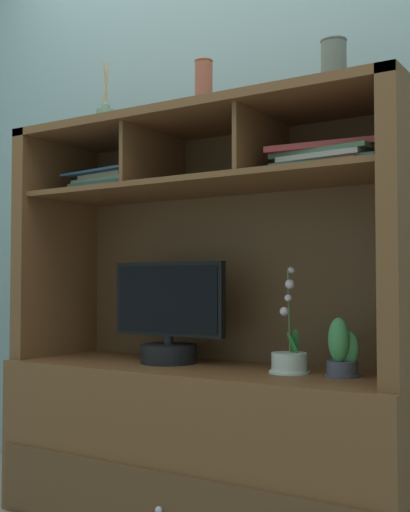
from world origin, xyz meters
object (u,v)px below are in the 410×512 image
Objects in this scene: diffuser_bottle at (106,120)px; ceramic_vase at (204,87)px; tv_monitor at (168,321)px; magazine_stack_left at (117,183)px; accent_vase at (334,66)px; potted_orchid at (289,358)px; media_console at (206,398)px; magazine_stack_centre at (333,160)px; potted_fern at (342,352)px.

ceramic_vase is at bearing -3.63° from diffuser_bottle.
magazine_stack_left is (-0.28, 0.03, 0.54)m from tv_monitor.
ceramic_vase is 1.11× the size of accent_vase.
tv_monitor is 2.65× the size of accent_vase.
potted_orchid is 0.95m from accent_vase.
magazine_stack_left is 1.93× the size of ceramic_vase.
accent_vase reaches higher than media_console.
magazine_stack_centre is 2.20× the size of accent_vase.
media_console is 3.82× the size of magazine_stack_centre.
tv_monitor is 0.85m from diffuser_bottle.
diffuser_bottle is 0.97m from accent_vase.
media_console is 4.32× the size of potted_orchid.
magazine_stack_centre is 1.98× the size of ceramic_vase.
magazine_stack_left is at bearing 176.09° from media_console.
diffuser_bottle is (-0.98, 0.00, 0.87)m from potted_fern.
media_console is 8.42× the size of accent_vase.
magazine_stack_left is 0.91m from magazine_stack_centre.
accent_vase is (0.93, -0.04, 0.29)m from magazine_stack_left.
diffuser_bottle is at bearing 179.94° from potted_fern.
potted_orchid is 1.75× the size of ceramic_vase.
media_console is 0.92m from magazine_stack_left.
accent_vase reaches higher than magazine_stack_left.
potted_fern is at bearing -1.03° from magazine_stack_left.
media_console reaches higher than potted_orchid.
potted_orchid is at bearing 1.36° from ceramic_vase.
potted_orchid is at bearing -2.90° from magazine_stack_left.
potted_orchid is 1.21m from diffuser_bottle.
potted_orchid is (0.49, -0.01, -0.10)m from tv_monitor.
potted_orchid is 0.91× the size of magazine_stack_left.
magazine_stack_left is at bearing 178.97° from potted_fern.
media_console is 8.06× the size of potted_fern.
accent_vase is at bearing 0.93° from ceramic_vase.
ceramic_vase reaches higher than magazine_stack_left.
diffuser_bottle reaches higher than accent_vase.
potted_orchid is 0.66m from magazine_stack_centre.
tv_monitor is at bearing 178.92° from potted_orchid.
potted_fern is 0.91m from accent_vase.
tv_monitor is 2.38× the size of ceramic_vase.
tv_monitor is 0.50m from potted_orchid.
media_console is 0.93m from magazine_stack_centre.
magazine_stack_left is 0.97m from accent_vase.
magazine_stack_centre reaches higher than potted_orchid.
accent_vase reaches higher than magazine_stack_centre.
media_console is 7.57× the size of ceramic_vase.
tv_monitor is at bearing 179.21° from accent_vase.
diffuser_bottle reaches higher than media_console.
tv_monitor is (-0.16, 0.00, 0.27)m from media_console.
tv_monitor is 0.83m from magazine_stack_centre.
accent_vase is (0.49, -0.01, 1.10)m from media_console.
magazine_stack_left is at bearing 19.01° from diffuser_bottle.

